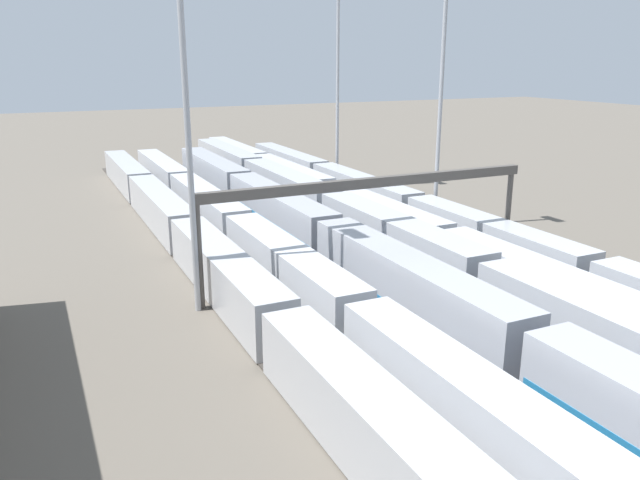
{
  "coord_description": "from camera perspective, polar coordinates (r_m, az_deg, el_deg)",
  "views": [
    {
      "loc": [
        -40.93,
        25.19,
        18.12
      ],
      "look_at": [
        7.41,
        2.39,
        2.5
      ],
      "focal_mm": 34.97,
      "sensor_mm": 36.0,
      "label": 1
    }
  ],
  "objects": [
    {
      "name": "light_mast_1",
      "position": [
        44.23,
        -12.38,
        15.76
      ],
      "size": [
        2.8,
        0.7,
        28.41
      ],
      "color": "#9EA0A5",
      "rests_on": "ground_plane"
    },
    {
      "name": "track_bed_2",
      "position": [
        52.61,
        8.31,
        -3.97
      ],
      "size": [
        140.0,
        2.8,
        0.12
      ],
      "primitive_type": "cube",
      "color": "#3D3833",
      "rests_on": "ground_plane"
    },
    {
      "name": "train_on_track_1",
      "position": [
        58.0,
        10.24,
        -0.06
      ],
      "size": [
        139.0,
        3.06,
        4.4
      ],
      "color": "#285193",
      "rests_on": "ground_plane"
    },
    {
      "name": "light_mast_0",
      "position": [
        68.26,
        11.18,
        16.05
      ],
      "size": [
        2.8,
        0.7,
        28.76
      ],
      "color": "#9EA0A5",
      "rests_on": "ground_plane"
    },
    {
      "name": "train_on_track_4",
      "position": [
        50.92,
        -3.59,
        -2.11
      ],
      "size": [
        114.8,
        3.0,
        4.4
      ],
      "color": "maroon",
      "rests_on": "ground_plane"
    },
    {
      "name": "signal_gantry",
      "position": [
        51.27,
        4.79,
        4.34
      ],
      "size": [
        0.7,
        30.0,
        8.8
      ],
      "color": "#4C4742",
      "rests_on": "ground_plane"
    },
    {
      "name": "light_mast_2",
      "position": [
        89.17,
        1.65,
        17.01
      ],
      "size": [
        2.8,
        0.7,
        30.73
      ],
      "color": "#9EA0A5",
      "rests_on": "ground_plane"
    },
    {
      "name": "train_on_track_0",
      "position": [
        59.57,
        15.23,
        0.02
      ],
      "size": [
        119.8,
        3.0,
        3.8
      ],
      "color": "#B7BABF",
      "rests_on": "ground_plane"
    },
    {
      "name": "track_bed_5",
      "position": [
        46.5,
        -7.45,
        -6.71
      ],
      "size": [
        140.0,
        2.8,
        0.12
      ],
      "primitive_type": "cube",
      "color": "#3D3833",
      "rests_on": "ground_plane"
    },
    {
      "name": "train_on_track_5",
      "position": [
        50.1,
        -9.24,
        -2.61
      ],
      "size": [
        114.8,
        3.0,
        4.4
      ],
      "color": "#1E6B9E",
      "rests_on": "ground_plane"
    },
    {
      "name": "ground_plane",
      "position": [
        51.36,
        5.97,
        -4.46
      ],
      "size": [
        400.0,
        400.0,
        0.0
      ],
      "primitive_type": "plane",
      "color": "#60594F"
    },
    {
      "name": "train_on_track_2",
      "position": [
        53.92,
        6.87,
        -0.56
      ],
      "size": [
        119.8,
        3.06,
        5.0
      ],
      "color": "#B7BABF",
      "rests_on": "ground_plane"
    },
    {
      "name": "track_bed_1",
      "position": [
        55.4,
        12.64,
        -3.15
      ],
      "size": [
        140.0,
        2.8,
        0.12
      ],
      "primitive_type": "cube",
      "color": "#4C443D",
      "rests_on": "ground_plane"
    },
    {
      "name": "train_on_track_3",
      "position": [
        53.64,
        0.93,
        -0.54
      ],
      "size": [
        95.6,
        3.06,
        5.0
      ],
      "color": "#A8AAB2",
      "rests_on": "ground_plane"
    },
    {
      "name": "track_bed_0",
      "position": [
        58.49,
        16.53,
        -2.39
      ],
      "size": [
        140.0,
        2.8,
        0.12
      ],
      "primitive_type": "cube",
      "color": "#3D3833",
      "rests_on": "ground_plane"
    },
    {
      "name": "track_bed_4",
      "position": [
        48.1,
        -1.75,
        -5.77
      ],
      "size": [
        140.0,
        2.8,
        0.12
      ],
      "primitive_type": "cube",
      "color": "#4C443D",
      "rests_on": "ground_plane"
    },
    {
      "name": "track_bed_3",
      "position": [
        50.16,
        3.51,
        -4.85
      ],
      "size": [
        140.0,
        2.8,
        0.12
      ],
      "primitive_type": "cube",
      "color": "#3D3833",
      "rests_on": "ground_plane"
    }
  ]
}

